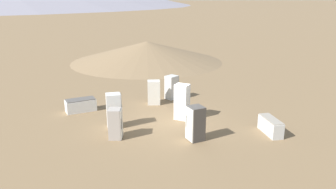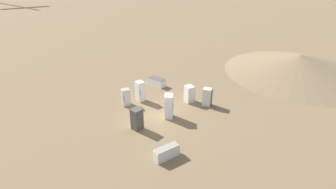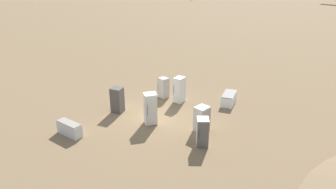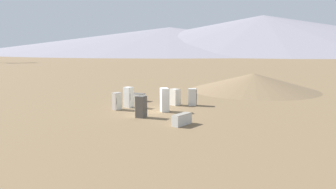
% 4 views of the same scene
% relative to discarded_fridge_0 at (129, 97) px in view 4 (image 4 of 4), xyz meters
% --- Properties ---
extents(ground_plane, '(1000.00, 1000.00, 0.00)m').
position_rel_discarded_fridge_0_xyz_m(ground_plane, '(0.51, -2.96, -0.88)').
color(ground_plane, brown).
extents(mountain_ridge_0, '(317.53, 317.53, 30.15)m').
position_rel_discarded_fridge_0_xyz_m(mountain_ridge_0, '(237.63, 122.70, 14.20)').
color(mountain_ridge_0, gray).
rests_on(mountain_ridge_0, ground_plane).
extents(mountain_ridge_1, '(307.86, 307.86, 20.26)m').
position_rel_discarded_fridge_0_xyz_m(mountain_ridge_1, '(182.63, 179.12, 9.25)').
color(mountain_ridge_1, gray).
rests_on(mountain_ridge_1, ground_plane).
extents(dirt_mound, '(15.11, 15.11, 2.02)m').
position_rel_discarded_fridge_0_xyz_m(dirt_mound, '(17.22, -1.83, 0.13)').
color(dirt_mound, '#7F6647').
rests_on(dirt_mound, ground_plane).
extents(discarded_fridge_0, '(0.69, 0.82, 1.76)m').
position_rel_discarded_fridge_0_xyz_m(discarded_fridge_0, '(0.00, 0.00, 0.00)').
color(discarded_fridge_0, white).
rests_on(discarded_fridge_0, ground_plane).
extents(discarded_fridge_1, '(1.65, 0.73, 0.77)m').
position_rel_discarded_fridge_0_xyz_m(discarded_fridge_1, '(-1.34, -7.55, -0.50)').
color(discarded_fridge_1, silver).
rests_on(discarded_fridge_1, ground_plane).
extents(discarded_fridge_2, '(0.68, 0.64, 1.44)m').
position_rel_discarded_fridge_0_xyz_m(discarded_fridge_2, '(-1.34, -0.17, -0.16)').
color(discarded_fridge_2, '#A89E93').
rests_on(discarded_fridge_2, ground_plane).
extents(discarded_fridge_3, '(0.70, 0.75, 1.46)m').
position_rel_discarded_fridge_0_xyz_m(discarded_fridge_3, '(3.61, -2.10, -0.15)').
color(discarded_fridge_3, beige).
rests_on(discarded_fridge_3, ground_plane).
extents(discarded_fridge_4, '(0.88, 0.89, 1.61)m').
position_rel_discarded_fridge_0_xyz_m(discarded_fridge_4, '(-1.80, -3.83, -0.07)').
color(discarded_fridge_4, '#4C4742').
rests_on(discarded_fridge_4, ground_plane).
extents(discarded_fridge_5, '(0.94, 0.95, 1.51)m').
position_rel_discarded_fridge_0_xyz_m(discarded_fridge_5, '(4.60, -3.28, -0.13)').
color(discarded_fridge_5, silver).
rests_on(discarded_fridge_5, ground_plane).
extents(discarded_fridge_6, '(1.37, 1.84, 0.72)m').
position_rel_discarded_fridge_0_xyz_m(discarded_fridge_6, '(2.58, 2.14, -0.52)').
color(discarded_fridge_6, white).
rests_on(discarded_fridge_6, ground_plane).
extents(discarded_fridge_7, '(0.89, 0.91, 1.92)m').
position_rel_discarded_fridge_0_xyz_m(discarded_fridge_7, '(0.92, -3.53, 0.08)').
color(discarded_fridge_7, white).
rests_on(discarded_fridge_7, ground_plane).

